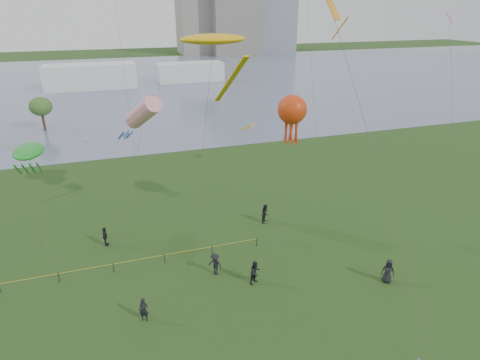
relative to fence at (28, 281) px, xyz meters
name	(u,v)px	position (x,y,z in m)	size (l,w,h in m)	color
lake	(139,82)	(15.55, 86.78, -0.53)	(400.00, 120.00, 0.08)	slate
building_mid	(232,7)	(61.55, 148.78, 18.45)	(20.00, 20.00, 38.00)	slate
building_low	(197,19)	(47.55, 154.78, 13.45)	(16.00, 18.00, 28.00)	gray
pavilion_left	(91,76)	(3.55, 81.78, 2.45)	(22.00, 8.00, 6.00)	silver
pavilion_right	(190,72)	(29.55, 84.78, 1.95)	(18.00, 7.00, 5.00)	silver
fence	(28,281)	(0.00, 0.00, 0.00)	(24.07, 0.07, 1.05)	black
spectator_a	(255,272)	(16.28, -4.71, 0.39)	(0.92, 0.71, 1.89)	black
spectator_b	(215,264)	(13.67, -2.74, 0.38)	(1.20, 0.69, 1.86)	black
spectator_c	(105,236)	(5.60, 4.24, 0.33)	(1.03, 0.43, 1.76)	black
spectator_d	(388,271)	(25.83, -7.69, 0.42)	(0.95, 0.62, 1.94)	black
spectator_f	(144,310)	(7.90, -6.13, 0.31)	(0.63, 0.41, 1.73)	black
spectator_g	(266,213)	(20.41, 3.77, 0.38)	(0.91, 0.71, 1.86)	black
kite_stingray	(214,40)	(15.27, 2.26, 16.44)	(5.91, 10.04, 17.47)	#3F3F42
kite_windsock	(143,112)	(10.14, 8.04, 10.07)	(5.17, 7.86, 12.47)	#3F3F42
kite_creature	(29,152)	(0.25, 8.71, 7.25)	(2.43, 8.83, 8.27)	#3F3F42
kite_octopus	(292,110)	(21.68, 1.72, 10.87)	(4.50, 5.60, 12.70)	#3F3F42
kite_delta	(340,32)	(20.75, -6.11, 17.38)	(2.13, 13.68, 19.73)	#3F3F42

